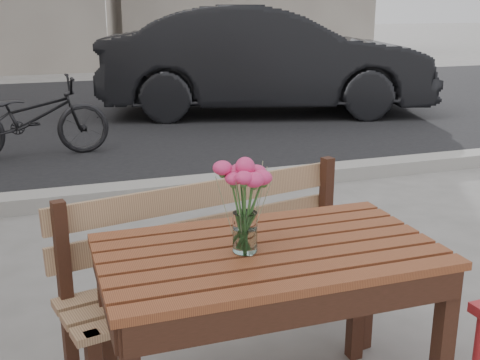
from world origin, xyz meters
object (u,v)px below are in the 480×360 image
at_px(parked_car, 266,60).
at_px(bicycle, 30,118).
at_px(main_vase, 245,194).
at_px(main_table, 268,278).

height_order(parked_car, bicycle, parked_car).
height_order(main_vase, parked_car, parked_car).
distance_m(main_table, bicycle, 4.62).
xyz_separation_m(main_vase, parked_car, (2.51, 6.21, -0.16)).
distance_m(parked_car, bicycle, 3.60).
bearing_deg(bicycle, parked_car, -67.23).
xyz_separation_m(parked_car, bicycle, (-3.18, -1.64, -0.34)).
distance_m(main_table, parked_car, 6.66).
xyz_separation_m(main_table, parked_car, (2.42, 6.20, 0.15)).
xyz_separation_m(main_table, bicycle, (-0.76, 4.56, -0.19)).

